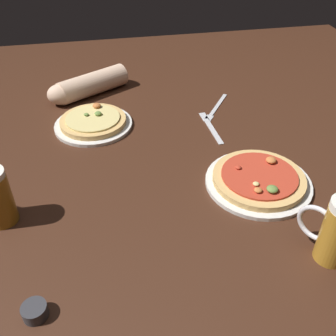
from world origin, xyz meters
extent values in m
cube|color=#3D2114|center=(0.00, 0.00, -0.01)|extent=(2.40, 2.40, 0.03)
cylinder|color=silver|center=(0.24, -0.10, 0.01)|extent=(0.30, 0.30, 0.01)
cylinder|color=tan|center=(0.24, -0.10, 0.02)|extent=(0.26, 0.26, 0.02)
cylinder|color=#B73823|center=(0.24, -0.10, 0.03)|extent=(0.22, 0.22, 0.01)
ellipsoid|color=#DBC67A|center=(0.22, -0.14, 0.04)|extent=(0.02, 0.02, 0.01)
ellipsoid|color=#B73823|center=(0.19, -0.06, 0.04)|extent=(0.02, 0.02, 0.01)
ellipsoid|color=olive|center=(0.25, -0.17, 0.04)|extent=(0.03, 0.03, 0.02)
ellipsoid|color=#C67038|center=(0.30, -0.05, 0.04)|extent=(0.03, 0.03, 0.02)
ellipsoid|color=#C67038|center=(0.21, -0.17, 0.04)|extent=(0.02, 0.02, 0.01)
cylinder|color=silver|center=(-0.21, 0.32, 0.01)|extent=(0.27, 0.27, 0.01)
cylinder|color=tan|center=(-0.21, 0.32, 0.02)|extent=(0.23, 0.23, 0.02)
cylinder|color=#DBC67A|center=(-0.21, 0.32, 0.03)|extent=(0.19, 0.19, 0.01)
ellipsoid|color=olive|center=(-0.19, 0.33, 0.04)|extent=(0.02, 0.02, 0.01)
ellipsoid|color=#C67038|center=(-0.19, 0.38, 0.04)|extent=(0.03, 0.03, 0.01)
ellipsoid|color=olive|center=(-0.23, 0.33, 0.04)|extent=(0.02, 0.02, 0.01)
torus|color=silver|center=(0.28, -0.34, 0.08)|extent=(0.06, 0.09, 0.10)
cylinder|color=#333338|center=(-0.35, -0.41, 0.01)|extent=(0.05, 0.05, 0.03)
cube|color=silver|center=(0.27, 0.38, 0.00)|extent=(0.12, 0.16, 0.01)
cube|color=silver|center=(0.21, 0.29, 0.00)|extent=(0.05, 0.05, 0.00)
cube|color=silver|center=(0.20, 0.20, 0.00)|extent=(0.03, 0.17, 0.01)
cube|color=silver|center=(0.19, 0.30, 0.00)|extent=(0.03, 0.06, 0.00)
cylinder|color=beige|center=(-0.19, 0.57, 0.04)|extent=(0.29, 0.22, 0.09)
ellipsoid|color=beige|center=(-0.32, 0.50, 0.04)|extent=(0.10, 0.08, 0.08)
camera|label=1|loc=(-0.18, -0.89, 0.72)|focal=41.50mm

